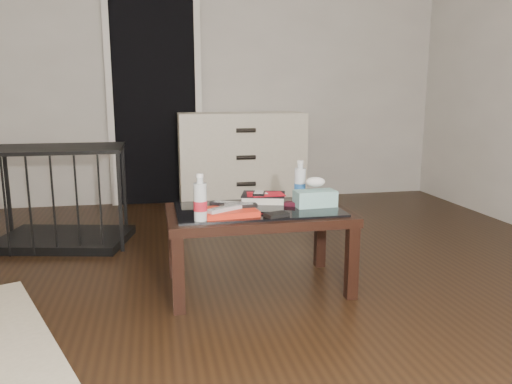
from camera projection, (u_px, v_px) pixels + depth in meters
ground at (240, 295)px, 2.74m from camera, size 5.00×5.00×0.00m
doorway at (155, 99)px, 4.82m from camera, size 0.90×0.08×2.07m
coffee_table at (258, 219)px, 2.78m from camera, size 1.00×0.60×0.46m
dresser at (241, 159)px, 4.87m from camera, size 1.21×0.54×0.90m
pet_crate at (62, 213)px, 3.64m from camera, size 1.01×0.79×0.71m
magazines at (229, 212)px, 2.62m from camera, size 0.30×0.24×0.03m
remote_silver at (224, 209)px, 2.59m from camera, size 0.20×0.15×0.02m
remote_black_front at (238, 205)px, 2.66m from camera, size 0.20×0.06×0.02m
remote_black_back at (228, 204)px, 2.70m from camera, size 0.20×0.14×0.02m
textbook at (263, 198)px, 2.94m from camera, size 0.29×0.26×0.05m
dvd_mailers at (263, 194)px, 2.92m from camera, size 0.21×0.16×0.01m
ipod at (259, 193)px, 2.88m from camera, size 0.09×0.12×0.02m
flip_phone at (293, 204)px, 2.83m from camera, size 0.10×0.08×0.02m
wallet at (277, 215)px, 2.58m from camera, size 0.14×0.11×0.02m
water_bottle_left at (200, 197)px, 2.49m from camera, size 0.07×0.07×0.24m
water_bottle_right at (300, 180)px, 2.97m from camera, size 0.07×0.07×0.24m
tissue_box at (315, 198)px, 2.81m from camera, size 0.24×0.13×0.09m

